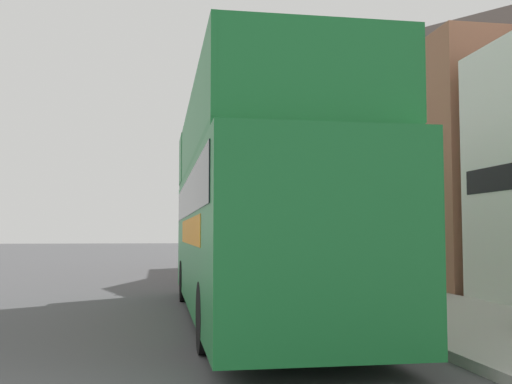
{
  "coord_description": "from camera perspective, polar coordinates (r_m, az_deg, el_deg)",
  "views": [
    {
      "loc": [
        2.22,
        -5.02,
        1.63
      ],
      "look_at": [
        3.92,
        5.39,
        2.36
      ],
      "focal_mm": 42.0,
      "sensor_mm": 36.0,
      "label": 1
    }
  ],
  "objects": [
    {
      "name": "lamp_post_second",
      "position": [
        20.32,
        3.03,
        1.39
      ],
      "size": [
        0.35,
        0.35,
        4.92
      ],
      "color": "black",
      "rests_on": "sidewalk"
    },
    {
      "name": "parked_car_ahead_of_bus",
      "position": [
        19.44,
        -1.84,
        -6.68
      ],
      "size": [
        2.04,
        4.69,
        1.48
      ],
      "rotation": [
        0.0,
        0.0,
        0.05
      ],
      "color": "maroon",
      "rests_on": "ground_plane"
    },
    {
      "name": "ground_plane",
      "position": [
        26.17,
        -14.25,
        -7.39
      ],
      "size": [
        144.0,
        144.0,
        0.0
      ],
      "primitive_type": "plane",
      "color": "#4C4C4F"
    },
    {
      "name": "brick_terrace_rear",
      "position": [
        25.44,
        14.39,
        3.82
      ],
      "size": [
        6.0,
        18.67,
        10.03
      ],
      "color": "#9E664C",
      "rests_on": "ground_plane"
    },
    {
      "name": "sidewalk",
      "position": [
        23.7,
        3.98,
        -7.71
      ],
      "size": [
        3.5,
        108.0,
        0.14
      ],
      "color": "#ADAAA3",
      "rests_on": "ground_plane"
    },
    {
      "name": "tour_bus",
      "position": [
        11.55,
        -0.34,
        -3.0
      ],
      "size": [
        2.55,
        10.52,
        4.1
      ],
      "rotation": [
        0.0,
        0.0,
        0.0
      ],
      "color": "#1E7A38",
      "rests_on": "ground_plane"
    },
    {
      "name": "lamp_post_nearest",
      "position": [
        10.99,
        12.66,
        6.87
      ],
      "size": [
        0.35,
        0.35,
        5.18
      ],
      "color": "black",
      "rests_on": "sidewalk"
    }
  ]
}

